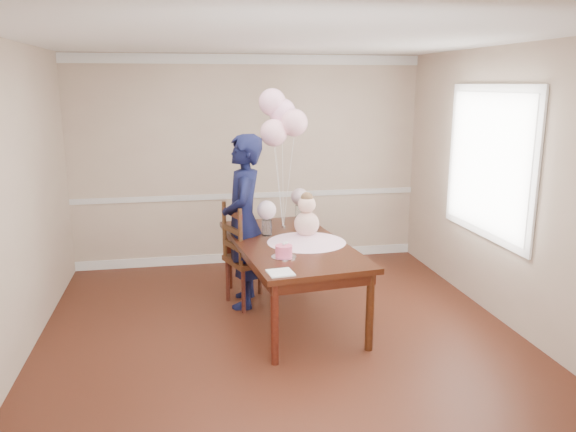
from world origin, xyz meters
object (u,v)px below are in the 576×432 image
(dining_table_top, at_px, (290,244))
(dining_chair_seat, at_px, (252,260))
(woman, at_px, (244,222))
(birthday_cake, at_px, (284,251))

(dining_table_top, distance_m, dining_chair_seat, 0.58)
(dining_chair_seat, distance_m, woman, 0.43)
(birthday_cake, distance_m, dining_chair_seat, 0.97)
(dining_table_top, bearing_deg, woman, 130.53)
(dining_table_top, distance_m, woman, 0.60)
(birthday_cake, distance_m, woman, 0.93)
(birthday_cake, bearing_deg, dining_chair_seat, 102.33)
(birthday_cake, bearing_deg, dining_table_top, 72.68)
(dining_table_top, height_order, dining_chair_seat, dining_table_top)
(dining_table_top, height_order, woman, woman)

